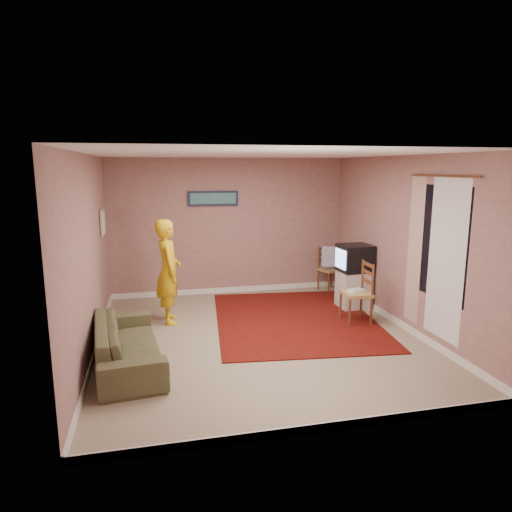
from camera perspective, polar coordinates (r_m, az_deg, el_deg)
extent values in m
plane|color=tan|center=(6.72, 0.34, -10.11)|extent=(5.00, 5.00, 0.00)
cube|color=#A1786A|center=(8.79, -3.40, 3.67)|extent=(4.50, 0.02, 2.60)
cube|color=#A1786A|center=(4.04, 8.56, -5.29)|extent=(4.50, 0.02, 2.60)
cube|color=#A1786A|center=(6.26, -20.14, -0.01)|extent=(0.02, 5.00, 2.60)
cube|color=#A1786A|center=(7.22, 18.01, 1.52)|extent=(0.02, 5.00, 2.60)
cube|color=white|center=(6.27, 0.36, 12.63)|extent=(4.50, 5.00, 0.02)
cube|color=silver|center=(9.03, -3.30, -4.23)|extent=(4.50, 0.02, 0.10)
cube|color=silver|center=(4.56, 8.03, -20.51)|extent=(4.50, 0.02, 0.10)
cube|color=silver|center=(6.60, -19.32, -10.73)|extent=(0.02, 5.00, 0.10)
cube|color=silver|center=(7.51, 17.37, -7.92)|extent=(0.02, 5.00, 0.10)
cube|color=black|center=(6.45, 22.12, 1.51)|extent=(0.01, 1.10, 1.50)
cube|color=white|center=(6.36, 22.65, -0.49)|extent=(0.01, 0.75, 2.10)
cube|color=beige|center=(6.92, 19.21, 0.63)|extent=(0.01, 0.35, 2.10)
cylinder|color=brown|center=(6.35, 22.36, 9.27)|extent=(0.02, 1.40, 0.02)
cube|color=#141C38|center=(8.67, -5.38, 7.18)|extent=(0.95, 0.03, 0.28)
cube|color=#306687|center=(8.65, -5.37, 7.18)|extent=(0.86, 0.01, 0.20)
cube|color=tan|center=(7.79, -18.63, 4.01)|extent=(0.03, 0.38, 0.42)
cube|color=silver|center=(7.79, -18.49, 4.01)|extent=(0.01, 0.30, 0.34)
cube|color=#310805|center=(7.48, 4.88, -7.85)|extent=(2.82, 3.38, 0.02)
cube|color=silver|center=(8.17, 12.11, -4.10)|extent=(0.51, 0.47, 0.65)
cube|color=black|center=(8.04, 12.27, -0.25)|extent=(0.55, 0.51, 0.46)
cube|color=#8CB2F2|center=(7.92, 10.53, -0.36)|extent=(0.04, 0.39, 0.33)
cube|color=#A48950|center=(9.20, 9.26, -1.69)|extent=(0.49, 0.48, 0.05)
cube|color=brown|center=(9.16, 9.30, -0.33)|extent=(0.38, 0.16, 0.45)
cube|color=#A4A3A8|center=(9.19, 9.27, -1.36)|extent=(0.41, 0.32, 0.06)
cube|color=#92ADEF|center=(9.15, 9.31, 0.02)|extent=(0.36, 0.05, 0.38)
cube|color=#A48950|center=(7.36, 12.42, -4.62)|extent=(0.43, 0.45, 0.05)
cube|color=brown|center=(7.30, 12.50, -2.72)|extent=(0.06, 0.44, 0.50)
cube|color=white|center=(7.35, 12.44, -4.25)|extent=(0.26, 0.21, 0.05)
imported|color=brown|center=(5.97, -15.75, -10.47)|extent=(0.95, 1.99, 0.56)
imported|color=yellow|center=(7.27, -10.89, -1.89)|extent=(0.43, 0.62, 1.65)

